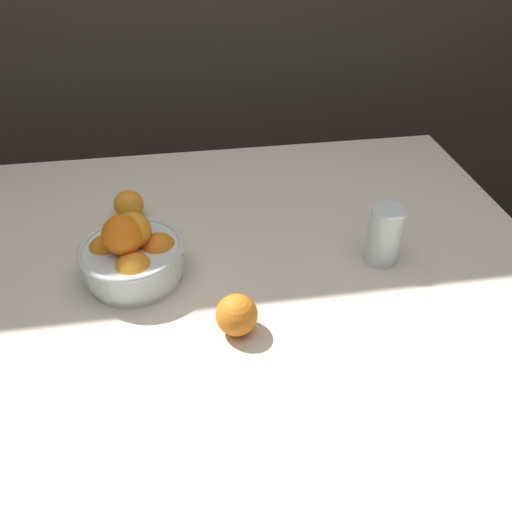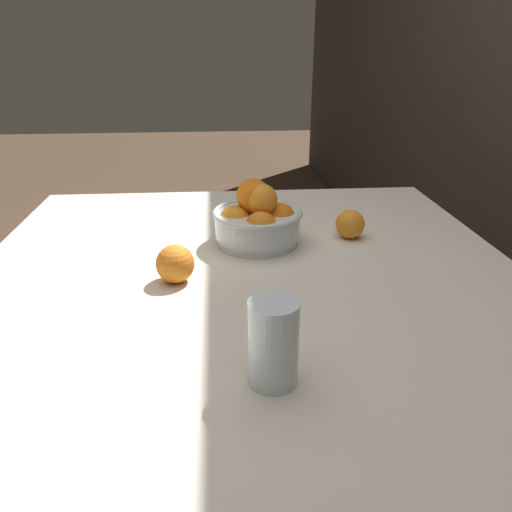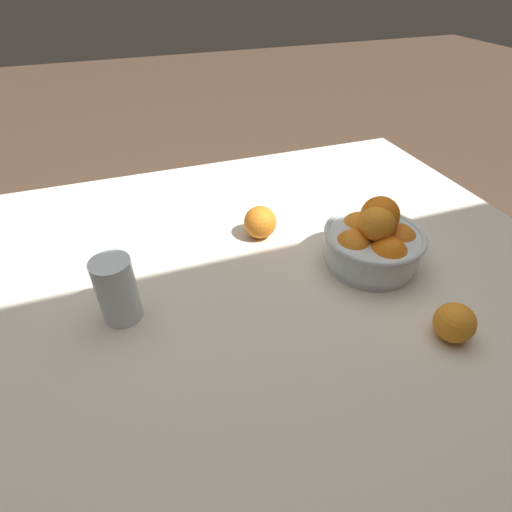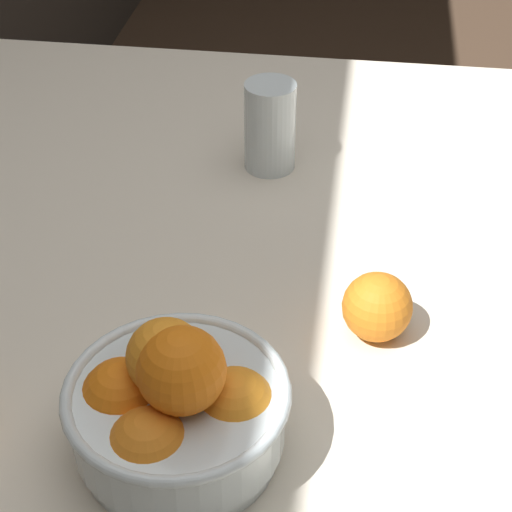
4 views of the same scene
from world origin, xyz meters
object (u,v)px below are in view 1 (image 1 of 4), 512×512
Objects in this scene: fruit_bowl at (133,254)px; juice_glass at (384,238)px; orange_loose_near_bowl at (129,205)px; orange_loose_front at (237,315)px.

fruit_bowl is 1.64× the size of juice_glass.
juice_glass is at bearing -2.41° from fruit_bowl.
fruit_bowl is 0.53m from juice_glass.
orange_loose_near_bowl is at bearing 95.38° from fruit_bowl.
orange_loose_near_bowl is 0.47m from orange_loose_front.
fruit_bowl is at bearing -84.62° from orange_loose_near_bowl.
orange_loose_near_bowl is at bearing 117.09° from orange_loose_front.
fruit_bowl is 2.99× the size of orange_loose_near_bowl.
juice_glass reaches higher than orange_loose_near_bowl.
orange_loose_front reaches higher than orange_loose_near_bowl.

